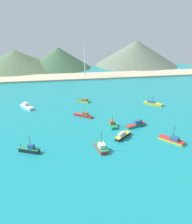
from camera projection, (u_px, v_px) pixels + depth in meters
name	position (u px, v px, depth m)	size (l,w,h in m)	color
ground	(90.00, 117.00, 116.68)	(260.00, 280.00, 0.50)	teal
fishing_boat_0	(123.00, 136.00, 95.31)	(8.16, 7.52, 6.16)	#232328
fishing_boat_1	(153.00, 103.00, 133.67)	(9.37, 8.92, 6.37)	gold
fishing_boat_2	(112.00, 124.00, 105.95)	(3.36, 7.14, 5.11)	#198466
fishing_boat_3	(27.00, 106.00, 128.79)	(8.03, 10.23, 2.75)	silver
fishing_boat_4	(101.00, 147.00, 86.63)	(3.94, 8.93, 6.94)	red
fishing_boat_5	(30.00, 149.00, 84.83)	(7.83, 5.43, 6.75)	#232328
fishing_boat_6	(172.00, 140.00, 92.35)	(8.40, 9.78, 6.71)	gold
fishing_boat_7	(136.00, 124.00, 106.08)	(10.22, 5.94, 2.59)	#198466
fishing_boat_8	(83.00, 101.00, 138.66)	(8.03, 6.97, 2.05)	gold
fishing_boat_9	(84.00, 115.00, 116.83)	(9.14, 7.76, 5.16)	red
beach_strip	(73.00, 77.00, 200.51)	(247.00, 24.47, 1.20)	#C6B793
hill_west	(15.00, 60.00, 231.31)	(84.09, 84.09, 18.51)	#56704C
hill_central	(59.00, 58.00, 240.18)	(65.24, 65.24, 19.90)	#3D6042
hill_east	(136.00, 53.00, 255.56)	(87.31, 87.31, 25.44)	#60705B
radio_tower	(85.00, 58.00, 196.68)	(3.14, 2.51, 31.38)	silver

